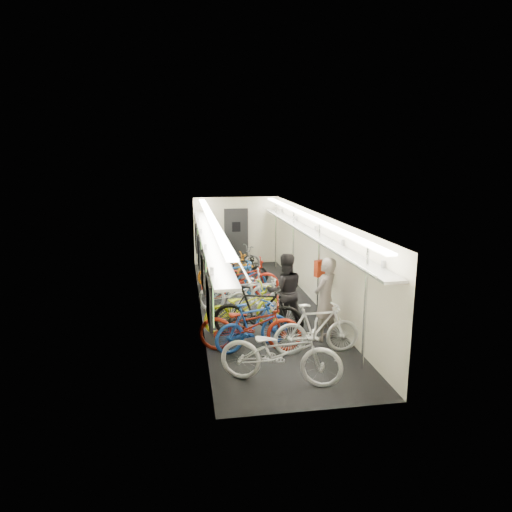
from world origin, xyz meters
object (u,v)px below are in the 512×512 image
object	(u,v)px
bicycle_1	(253,326)
backpack	(320,268)
passenger_near	(325,299)
passenger_mid	(285,291)
bicycle_0	(281,352)

from	to	relation	value
bicycle_1	backpack	distance (m)	2.35
passenger_near	backpack	bearing A→B (deg)	-142.86
bicycle_1	passenger_mid	xyz separation A→B (m)	(0.89, 1.04, 0.36)
passenger_near	passenger_mid	size ratio (longest dim) A/B	1.03
bicycle_0	backpack	xyz separation A→B (m)	(1.52, 2.77, 0.73)
passenger_mid	backpack	size ratio (longest dim) A/B	4.53
passenger_near	bicycle_1	bearing A→B (deg)	-31.63
bicycle_0	passenger_mid	bearing A→B (deg)	7.31
bicycle_0	passenger_mid	world-z (taller)	passenger_mid
bicycle_0	passenger_near	distance (m)	2.20
bicycle_1	bicycle_0	bearing A→B (deg)	170.48
bicycle_1	passenger_mid	distance (m)	1.41
passenger_mid	passenger_near	bearing A→B (deg)	132.52
bicycle_0	passenger_near	world-z (taller)	passenger_near
bicycle_0	bicycle_1	world-z (taller)	bicycle_0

